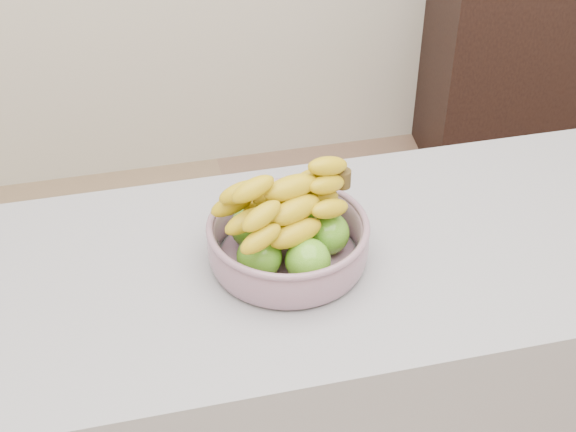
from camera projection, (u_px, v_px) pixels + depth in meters
name	position (u px, v px, depth m)	size (l,w,h in m)	color
counter	(335.00, 410.00, 1.75)	(2.00, 0.60, 0.90)	#9999A0
cabinet	(505.00, 45.00, 3.12)	(0.55, 0.44, 0.99)	black
fruit_bowl	(288.00, 236.00, 1.42)	(0.29, 0.29, 0.18)	#8990A5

